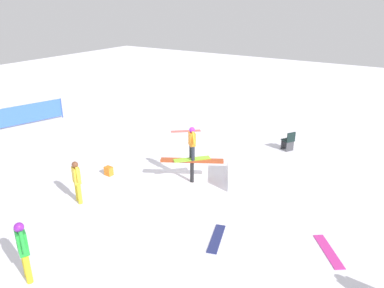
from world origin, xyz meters
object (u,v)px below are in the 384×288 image
(main_rider_on_rail, at_px, (192,144))
(loose_snowboard_coral, at_px, (186,131))
(bystander_green, at_px, (23,248))
(loose_snowboard_magenta, at_px, (329,251))
(rail_feature, at_px, (192,163))
(bystander_yellow, at_px, (77,180))
(folding_chair, at_px, (288,141))
(backpack_on_snow, at_px, (109,171))
(loose_snowboard_navy, at_px, (216,238))

(main_rider_on_rail, bearing_deg, loose_snowboard_coral, -101.54)
(bystander_green, height_order, loose_snowboard_magenta, bystander_green)
(rail_feature, bearing_deg, loose_snowboard_coral, -83.68)
(bystander_yellow, xyz_separation_m, loose_snowboard_coral, (0.85, -7.75, -0.81))
(folding_chair, bearing_deg, main_rider_on_rail, 9.56)
(loose_snowboard_magenta, distance_m, folding_chair, 7.17)
(rail_feature, distance_m, loose_snowboard_magenta, 5.53)
(folding_chair, xyz_separation_m, backpack_on_snow, (4.94, 6.11, -0.24))
(bystander_green, distance_m, loose_snowboard_coral, 11.30)
(main_rider_on_rail, bearing_deg, folding_chair, -159.02)
(backpack_on_snow, bearing_deg, rail_feature, 26.65)
(loose_snowboard_navy, bearing_deg, rail_feature, -153.86)
(loose_snowboard_coral, distance_m, loose_snowboard_magenta, 10.41)
(bystander_yellow, xyz_separation_m, loose_snowboard_magenta, (-7.66, -1.76, -0.81))
(rail_feature, xyz_separation_m, loose_snowboard_magenta, (-5.27, 1.47, -0.74))
(bystander_yellow, xyz_separation_m, folding_chair, (-4.34, -8.10, -0.41))
(rail_feature, xyz_separation_m, bystander_green, (0.59, 6.43, 0.14))
(loose_snowboard_coral, xyz_separation_m, folding_chair, (-5.19, -0.35, 0.40))
(main_rider_on_rail, bearing_deg, bystander_green, 37.58)
(bystander_green, height_order, backpack_on_snow, bystander_green)
(folding_chair, relative_size, backpack_on_snow, 2.59)
(backpack_on_snow, bearing_deg, main_rider_on_rail, 26.65)
(bystander_yellow, height_order, loose_snowboard_magenta, bystander_yellow)
(bystander_yellow, distance_m, folding_chair, 9.20)
(loose_snowboard_coral, bearing_deg, bystander_yellow, 56.29)
(bystander_yellow, height_order, loose_snowboard_navy, bystander_yellow)
(folding_chair, height_order, backpack_on_snow, folding_chair)
(loose_snowboard_navy, height_order, loose_snowboard_magenta, same)
(loose_snowboard_magenta, height_order, folding_chair, folding_chair)
(bystander_yellow, distance_m, backpack_on_snow, 2.18)
(bystander_yellow, height_order, folding_chair, bystander_yellow)
(loose_snowboard_magenta, bearing_deg, loose_snowboard_navy, -105.03)
(bystander_green, xyz_separation_m, bystander_yellow, (1.80, -3.19, -0.07))
(loose_snowboard_magenta, bearing_deg, backpack_on_snow, -128.32)
(rail_feature, height_order, folding_chair, rail_feature)
(rail_feature, bearing_deg, folding_chair, -141.16)
(loose_snowboard_coral, bearing_deg, loose_snowboard_navy, 88.78)
(rail_feature, bearing_deg, backpack_on_snow, -6.80)
(bystander_green, distance_m, loose_snowboard_navy, 4.98)
(loose_snowboard_magenta, bearing_deg, main_rider_on_rail, -142.28)
(bystander_green, bearing_deg, rail_feature, 109.80)
(folding_chair, bearing_deg, bystander_green, 18.73)
(bystander_green, xyz_separation_m, loose_snowboard_magenta, (-5.86, -4.96, -0.88))
(main_rider_on_rail, distance_m, loose_snowboard_navy, 3.87)
(rail_feature, distance_m, loose_snowboard_navy, 3.65)
(rail_feature, height_order, loose_snowboard_navy, rail_feature)
(rail_feature, xyz_separation_m, bystander_yellow, (2.39, 3.23, 0.07))
(loose_snowboard_magenta, bearing_deg, bystander_yellow, -113.74)
(main_rider_on_rail, xyz_separation_m, bystander_yellow, (2.39, 3.23, -0.67))
(loose_snowboard_navy, relative_size, backpack_on_snow, 4.01)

